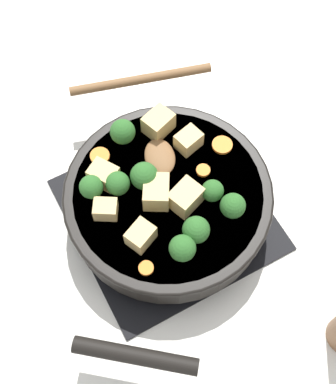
% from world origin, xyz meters
% --- Properties ---
extents(ground_plane, '(2.40, 2.40, 0.00)m').
position_xyz_m(ground_plane, '(0.00, 0.00, 0.00)').
color(ground_plane, white).
extents(front_burner_grate, '(0.31, 0.31, 0.03)m').
position_xyz_m(front_burner_grate, '(0.00, 0.00, 0.01)').
color(front_burner_grate, black).
rests_on(front_burner_grate, ground_plane).
extents(skillet_pan, '(0.42, 0.40, 0.06)m').
position_xyz_m(skillet_pan, '(-0.00, 0.00, 0.06)').
color(skillet_pan, black).
rests_on(skillet_pan, front_burner_grate).
extents(wooden_spoon, '(0.23, 0.24, 0.02)m').
position_xyz_m(wooden_spoon, '(0.15, -0.04, 0.09)').
color(wooden_spoon, brown).
rests_on(wooden_spoon, skillet_pan).
extents(tofu_cube_center_large, '(0.04, 0.04, 0.03)m').
position_xyz_m(tofu_cube_center_large, '(0.01, 0.10, 0.10)').
color(tofu_cube_center_large, '#DBB770').
rests_on(tofu_cube_center_large, skillet_pan).
extents(tofu_cube_near_handle, '(0.04, 0.05, 0.03)m').
position_xyz_m(tofu_cube_near_handle, '(0.06, -0.07, 0.10)').
color(tofu_cube_near_handle, '#DBB770').
rests_on(tofu_cube_near_handle, skillet_pan).
extents(tofu_cube_east_chunk, '(0.06, 0.06, 0.04)m').
position_xyz_m(tofu_cube_east_chunk, '(-0.00, 0.02, 0.10)').
color(tofu_cube_east_chunk, '#DBB770').
rests_on(tofu_cube_east_chunk, skillet_pan).
extents(tofu_cube_west_chunk, '(0.04, 0.05, 0.03)m').
position_xyz_m(tofu_cube_west_chunk, '(-0.05, 0.07, 0.10)').
color(tofu_cube_west_chunk, '#DBB770').
rests_on(tofu_cube_west_chunk, skillet_pan).
extents(tofu_cube_back_piece, '(0.05, 0.05, 0.03)m').
position_xyz_m(tofu_cube_back_piece, '(0.07, 0.08, 0.10)').
color(tofu_cube_back_piece, '#DBB770').
rests_on(tofu_cube_back_piece, skillet_pan).
extents(tofu_cube_front_piece, '(0.05, 0.05, 0.04)m').
position_xyz_m(tofu_cube_front_piece, '(0.11, -0.04, 0.10)').
color(tofu_cube_front_piece, '#DBB770').
rests_on(tofu_cube_front_piece, skillet_pan).
extents(tofu_cube_mid_small, '(0.05, 0.06, 0.04)m').
position_xyz_m(tofu_cube_mid_small, '(-0.03, -0.01, 0.10)').
color(tofu_cube_mid_small, '#DBB770').
rests_on(tofu_cube_mid_small, skillet_pan).
extents(broccoli_floret_near_spoon, '(0.04, 0.04, 0.05)m').
position_xyz_m(broccoli_floret_near_spoon, '(0.12, 0.02, 0.11)').
color(broccoli_floret_near_spoon, '#709956').
rests_on(broccoli_floret_near_spoon, skillet_pan).
extents(broccoli_floret_center_top, '(0.04, 0.04, 0.04)m').
position_xyz_m(broccoli_floret_center_top, '(0.05, 0.10, 0.11)').
color(broccoli_floret_center_top, '#709956').
rests_on(broccoli_floret_center_top, skillet_pan).
extents(broccoli_floret_east_rim, '(0.04, 0.04, 0.05)m').
position_xyz_m(broccoli_floret_east_rim, '(-0.08, -0.00, 0.11)').
color(broccoli_floret_east_rim, '#709956').
rests_on(broccoli_floret_east_rim, skillet_pan).
extents(broccoli_floret_west_rim, '(0.04, 0.04, 0.05)m').
position_xyz_m(broccoli_floret_west_rim, '(-0.08, -0.07, 0.11)').
color(broccoli_floret_west_rim, '#709956').
rests_on(broccoli_floret_west_rim, skillet_pan).
extents(broccoli_floret_north_edge, '(0.04, 0.04, 0.05)m').
position_xyz_m(broccoli_floret_north_edge, '(0.03, 0.03, 0.11)').
color(broccoli_floret_north_edge, '#709956').
rests_on(broccoli_floret_north_edge, skillet_pan).
extents(broccoli_floret_south_cluster, '(0.04, 0.04, 0.04)m').
position_xyz_m(broccoli_floret_south_cluster, '(0.04, 0.07, 0.11)').
color(broccoli_floret_south_cluster, '#709956').
rests_on(broccoli_floret_south_cluster, skillet_pan).
extents(broccoli_floret_mid_floret, '(0.03, 0.03, 0.04)m').
position_xyz_m(broccoli_floret_mid_floret, '(-0.04, -0.05, 0.11)').
color(broccoli_floret_mid_floret, '#709956').
rests_on(broccoli_floret_mid_floret, skillet_pan).
extents(broccoli_floret_small_inner, '(0.04, 0.04, 0.05)m').
position_xyz_m(broccoli_floret_small_inner, '(-0.10, 0.03, 0.11)').
color(broccoli_floret_small_inner, '#709956').
rests_on(broccoli_floret_small_inner, skillet_pan).
extents(carrot_slice_orange_thin, '(0.02, 0.02, 0.01)m').
position_xyz_m(carrot_slice_orange_thin, '(0.01, -0.07, 0.09)').
color(carrot_slice_orange_thin, orange).
rests_on(carrot_slice_orange_thin, skillet_pan).
extents(carrot_slice_near_center, '(0.03, 0.03, 0.01)m').
position_xyz_m(carrot_slice_near_center, '(0.03, -0.12, 0.09)').
color(carrot_slice_near_center, orange).
rests_on(carrot_slice_near_center, skillet_pan).
extents(carrot_slice_edge_slice, '(0.02, 0.02, 0.01)m').
position_xyz_m(carrot_slice_edge_slice, '(-0.09, 0.09, 0.09)').
color(carrot_slice_edge_slice, orange).
rests_on(carrot_slice_edge_slice, skillet_pan).
extents(carrot_slice_under_broccoli, '(0.03, 0.03, 0.01)m').
position_xyz_m(carrot_slice_under_broccoli, '(0.11, 0.07, 0.09)').
color(carrot_slice_under_broccoli, orange).
rests_on(carrot_slice_under_broccoli, skillet_pan).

